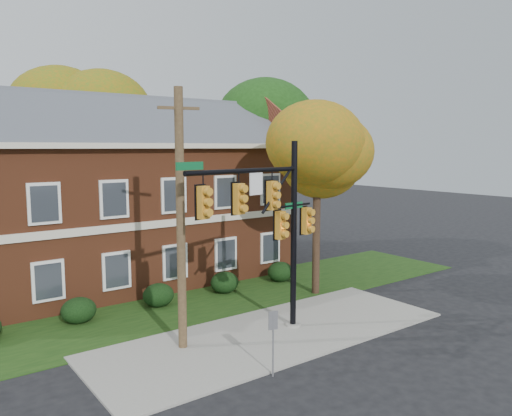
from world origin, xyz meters
TOP-DOWN VIEW (x-y plane):
  - ground at (0.00, 0.00)m, footprint 120.00×120.00m
  - sidewalk at (0.00, 1.00)m, footprint 14.00×5.00m
  - grass_strip at (0.00, 6.00)m, footprint 30.00×6.00m
  - apartment_building at (-2.00, 11.95)m, footprint 18.80×8.80m
  - hedge_left at (-5.50, 6.70)m, footprint 1.40×1.26m
  - hedge_center at (-2.00, 6.70)m, footprint 1.40×1.26m
  - hedge_right at (1.50, 6.70)m, footprint 1.40×1.26m
  - hedge_far_right at (5.00, 6.70)m, footprint 1.40×1.26m
  - tree_near_right at (5.22, 3.87)m, footprint 4.50×4.25m
  - tree_right_rear at (9.31, 12.81)m, footprint 6.30×5.95m
  - tree_far_rear at (-0.66, 19.79)m, footprint 6.84×6.46m
  - traffic_signal at (-0.19, 0.95)m, footprint 6.48×1.24m
  - utility_pole at (-3.37, 1.88)m, footprint 1.38×0.47m
  - sign_post at (-2.15, -1.67)m, footprint 0.30×0.12m

SIDE VIEW (x-z plane):
  - ground at x=0.00m, z-range 0.00..0.00m
  - grass_strip at x=0.00m, z-range 0.00..0.04m
  - sidewalk at x=0.00m, z-range 0.00..0.08m
  - hedge_left at x=-5.50m, z-range 0.00..1.05m
  - hedge_center at x=-2.00m, z-range 0.00..1.05m
  - hedge_right at x=1.50m, z-range 0.00..1.05m
  - hedge_far_right at x=5.00m, z-range 0.00..1.05m
  - sign_post at x=-2.15m, z-range 0.37..2.46m
  - traffic_signal at x=-0.19m, z-range 0.88..8.17m
  - utility_pole at x=-3.37m, z-range 0.06..9.12m
  - apartment_building at x=-2.00m, z-range 0.12..9.86m
  - tree_near_right at x=5.22m, z-range 2.38..10.96m
  - tree_right_rear at x=9.31m, z-range 2.81..13.43m
  - tree_far_rear at x=-0.66m, z-range 3.08..14.60m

